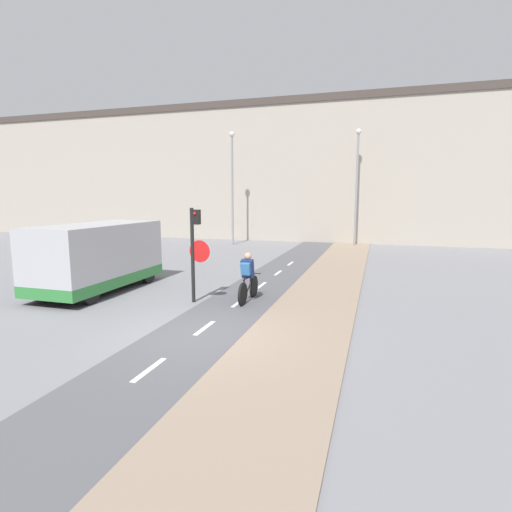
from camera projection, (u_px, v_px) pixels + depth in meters
name	position (u px, v px, depth m)	size (l,w,h in m)	color
ground_plane	(196.00, 335.00, 9.35)	(120.00, 120.00, 0.00)	gray
bike_lane	(196.00, 335.00, 9.35)	(2.20, 60.00, 0.02)	#56565B
sidewalk_strip	(292.00, 345.00, 8.68)	(2.40, 60.00, 0.05)	gray
building_row_background	(325.00, 172.00, 29.91)	(60.00, 5.20, 10.11)	#B2A899
traffic_light_pole	(195.00, 244.00, 12.03)	(0.67, 0.25, 2.89)	black
street_lamp_far	(232.00, 177.00, 26.49)	(0.36, 0.36, 7.45)	gray
street_lamp_sidewalk	(357.00, 176.00, 25.73)	(0.36, 0.36, 7.50)	gray
cyclist_near	(248.00, 279.00, 12.26)	(0.46, 1.81, 1.54)	black
van	(98.00, 258.00, 13.67)	(2.08, 4.88, 2.31)	#B7B7BC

